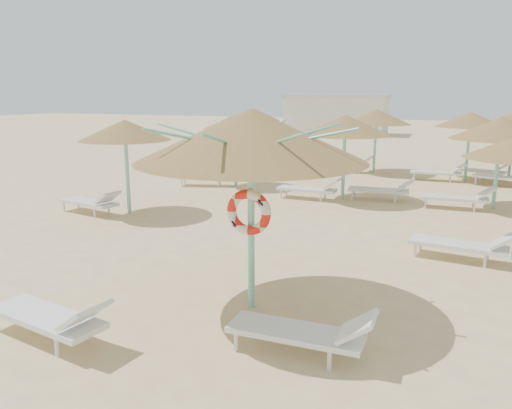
% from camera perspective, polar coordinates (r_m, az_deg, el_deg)
% --- Properties ---
extents(ground, '(120.00, 120.00, 0.00)m').
position_cam_1_polar(ground, '(7.99, -2.52, -12.51)').
color(ground, '#DCC286').
rests_on(ground, ground).
extents(main_palapa, '(3.54, 3.54, 3.17)m').
position_cam_1_polar(main_palapa, '(7.56, -0.58, 7.81)').
color(main_palapa, '#77CFB5').
rests_on(main_palapa, ground).
extents(lounger_main_a, '(2.13, 0.98, 0.74)m').
position_cam_1_polar(lounger_main_a, '(7.64, -22.30, -11.82)').
color(lounger_main_a, silver).
rests_on(lounger_main_a, ground).
extents(lounger_main_b, '(1.94, 0.60, 0.70)m').
position_cam_1_polar(lounger_main_b, '(6.79, 5.62, -14.25)').
color(lounger_main_b, silver).
rests_on(lounger_main_b, ground).
extents(palapa_field, '(19.03, 13.75, 2.72)m').
position_cam_1_polar(palapa_field, '(17.58, 19.51, 8.43)').
color(palapa_field, '#77CFB5').
rests_on(palapa_field, ground).
extents(service_hut, '(8.40, 4.40, 3.25)m').
position_cam_1_polar(service_hut, '(42.60, 9.20, 10.17)').
color(service_hut, silver).
rests_on(service_hut, ground).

